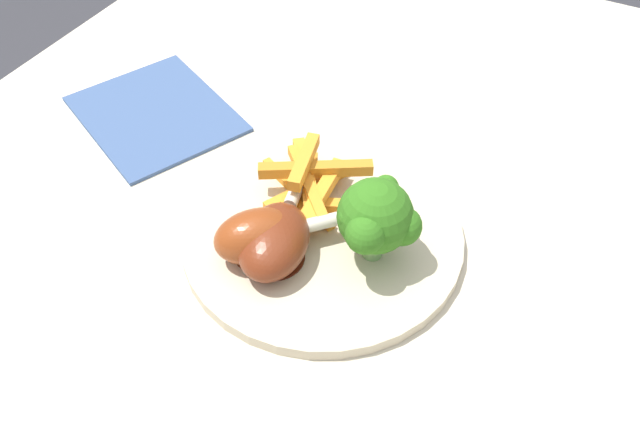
{
  "coord_description": "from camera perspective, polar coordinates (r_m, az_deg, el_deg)",
  "views": [
    {
      "loc": [
        0.27,
        0.18,
        1.18
      ],
      "look_at": [
        -0.07,
        -0.0,
        0.77
      ],
      "focal_mm": 37.28,
      "sensor_mm": 36.0,
      "label": 1
    }
  ],
  "objects": [
    {
      "name": "dining_table",
      "position": [
        0.63,
        -2.89,
        -12.22
      ],
      "size": [
        1.24,
        0.87,
        0.74
      ],
      "color": "beige",
      "rests_on": "ground_plane"
    },
    {
      "name": "dinner_plate",
      "position": [
        0.59,
        0.0,
        -1.75
      ],
      "size": [
        0.25,
        0.25,
        0.01
      ],
      "primitive_type": "cylinder",
      "color": "beige",
      "rests_on": "dining_table"
    },
    {
      "name": "broccoli_floret_front",
      "position": [
        0.53,
        4.98,
        -0.4
      ],
      "size": [
        0.08,
        0.07,
        0.08
      ],
      "color": "#76A75B",
      "rests_on": "dinner_plate"
    },
    {
      "name": "carrot_fries_pile",
      "position": [
        0.6,
        -0.86,
        2.64
      ],
      "size": [
        0.1,
        0.11,
        0.04
      ],
      "color": "orange",
      "rests_on": "dinner_plate"
    },
    {
      "name": "chicken_drumstick_near",
      "position": [
        0.55,
        -3.83,
        -2.05
      ],
      "size": [
        0.14,
        0.07,
        0.04
      ],
      "color": "#4B190C",
      "rests_on": "dinner_plate"
    },
    {
      "name": "chicken_drumstick_far",
      "position": [
        0.55,
        -4.87,
        -1.84
      ],
      "size": [
        0.11,
        0.11,
        0.05
      ],
      "color": "#5F220D",
      "rests_on": "dinner_plate"
    },
    {
      "name": "napkin",
      "position": [
        0.74,
        -13.94,
        8.3
      ],
      "size": [
        0.2,
        0.21,
        0.0
      ],
      "primitive_type": "cube",
      "rotation": [
        0.0,
        0.0,
        1.12
      ],
      "color": "#3D5684",
      "rests_on": "dining_table"
    }
  ]
}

